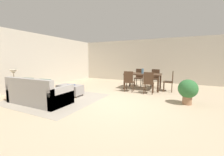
{
  "coord_description": "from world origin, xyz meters",
  "views": [
    {
      "loc": [
        1.95,
        -4.17,
        1.43
      ],
      "look_at": [
        -0.38,
        0.71,
        0.71
      ],
      "focal_mm": 22.55,
      "sensor_mm": 36.0,
      "label": 1
    }
  ],
  "objects_px": {
    "couch": "(39,94)",
    "vase_centerpiece": "(143,71)",
    "dining_chair_far_left": "(139,76)",
    "dining_chair_far_right": "(155,77)",
    "potted_plant": "(188,90)",
    "ottoman_table": "(70,89)",
    "dining_table": "(143,75)",
    "dining_chair_near_left": "(129,80)",
    "dining_chair_near_right": "(149,82)",
    "side_table": "(15,87)",
    "book_on_ottoman": "(71,85)",
    "dining_chair_head_east": "(170,80)",
    "table_lamp": "(13,73)"
  },
  "relations": [
    {
      "from": "dining_chair_head_east",
      "to": "dining_chair_near_left",
      "type": "bearing_deg",
      "value": -153.05
    },
    {
      "from": "table_lamp",
      "to": "dining_chair_near_right",
      "type": "xyz_separation_m",
      "value": [
        4.35,
        2.77,
        -0.43
      ]
    },
    {
      "from": "ottoman_table",
      "to": "dining_chair_near_right",
      "type": "xyz_separation_m",
      "value": [
        2.77,
        1.6,
        0.28
      ]
    },
    {
      "from": "dining_table",
      "to": "potted_plant",
      "type": "relative_size",
      "value": 2.08
    },
    {
      "from": "dining_chair_near_right",
      "to": "book_on_ottoman",
      "type": "bearing_deg",
      "value": -148.77
    },
    {
      "from": "dining_chair_far_left",
      "to": "vase_centerpiece",
      "type": "bearing_deg",
      "value": -64.94
    },
    {
      "from": "couch",
      "to": "side_table",
      "type": "height_order",
      "value": "couch"
    },
    {
      "from": "dining_chair_near_right",
      "to": "vase_centerpiece",
      "type": "bearing_deg",
      "value": 117.62
    },
    {
      "from": "dining_chair_far_left",
      "to": "dining_chair_head_east",
      "type": "relative_size",
      "value": 1.0
    },
    {
      "from": "side_table",
      "to": "dining_chair_near_right",
      "type": "bearing_deg",
      "value": 32.47
    },
    {
      "from": "table_lamp",
      "to": "dining_chair_near_left",
      "type": "xyz_separation_m",
      "value": [
        3.48,
        2.81,
        -0.43
      ]
    },
    {
      "from": "dining_chair_near_right",
      "to": "potted_plant",
      "type": "relative_size",
      "value": 1.14
    },
    {
      "from": "ottoman_table",
      "to": "vase_centerpiece",
      "type": "distance_m",
      "value": 3.46
    },
    {
      "from": "potted_plant",
      "to": "dining_chair_far_right",
      "type": "bearing_deg",
      "value": 118.33
    },
    {
      "from": "table_lamp",
      "to": "potted_plant",
      "type": "bearing_deg",
      "value": 18.43
    },
    {
      "from": "couch",
      "to": "book_on_ottoman",
      "type": "xyz_separation_m",
      "value": [
        0.34,
        1.18,
        0.15
      ]
    },
    {
      "from": "dining_chair_far_right",
      "to": "book_on_ottoman",
      "type": "height_order",
      "value": "dining_chair_far_right"
    },
    {
      "from": "couch",
      "to": "vase_centerpiece",
      "type": "height_order",
      "value": "vase_centerpiece"
    },
    {
      "from": "dining_chair_far_left",
      "to": "table_lamp",
      "type": "bearing_deg",
      "value": -128.18
    },
    {
      "from": "ottoman_table",
      "to": "dining_chair_far_left",
      "type": "bearing_deg",
      "value": 59.6
    },
    {
      "from": "ottoman_table",
      "to": "potted_plant",
      "type": "height_order",
      "value": "potted_plant"
    },
    {
      "from": "dining_chair_near_left",
      "to": "book_on_ottoman",
      "type": "relative_size",
      "value": 3.54
    },
    {
      "from": "ottoman_table",
      "to": "table_lamp",
      "type": "relative_size",
      "value": 1.91
    },
    {
      "from": "dining_chair_near_left",
      "to": "dining_chair_head_east",
      "type": "bearing_deg",
      "value": 26.95
    },
    {
      "from": "dining_chair_far_left",
      "to": "book_on_ottoman",
      "type": "xyz_separation_m",
      "value": [
        -1.83,
        -3.32,
        -0.08
      ]
    },
    {
      "from": "book_on_ottoman",
      "to": "dining_chair_far_right",
      "type": "bearing_deg",
      "value": 51.37
    },
    {
      "from": "dining_chair_near_right",
      "to": "dining_chair_head_east",
      "type": "xyz_separation_m",
      "value": [
        0.78,
        0.88,
        0.0
      ]
    },
    {
      "from": "ottoman_table",
      "to": "table_lamp",
      "type": "height_order",
      "value": "table_lamp"
    },
    {
      "from": "dining_table",
      "to": "dining_chair_near_left",
      "type": "bearing_deg",
      "value": -116.44
    },
    {
      "from": "dining_chair_near_left",
      "to": "dining_chair_far_right",
      "type": "height_order",
      "value": "same"
    },
    {
      "from": "table_lamp",
      "to": "dining_chair_near_left",
      "type": "bearing_deg",
      "value": 38.89
    },
    {
      "from": "dining_table",
      "to": "couch",
      "type": "bearing_deg",
      "value": -124.84
    },
    {
      "from": "vase_centerpiece",
      "to": "side_table",
      "type": "bearing_deg",
      "value": -136.48
    },
    {
      "from": "dining_table",
      "to": "dining_chair_far_right",
      "type": "relative_size",
      "value": 1.82
    },
    {
      "from": "ottoman_table",
      "to": "dining_chair_far_left",
      "type": "distance_m",
      "value": 3.82
    },
    {
      "from": "ottoman_table",
      "to": "vase_centerpiece",
      "type": "height_order",
      "value": "vase_centerpiece"
    },
    {
      "from": "dining_chair_near_right",
      "to": "dining_chair_far_left",
      "type": "height_order",
      "value": "same"
    },
    {
      "from": "couch",
      "to": "side_table",
      "type": "bearing_deg",
      "value": 178.38
    },
    {
      "from": "table_lamp",
      "to": "dining_chair_near_left",
      "type": "distance_m",
      "value": 4.5
    },
    {
      "from": "book_on_ottoman",
      "to": "dining_chair_near_right",
      "type": "bearing_deg",
      "value": 31.23
    },
    {
      "from": "couch",
      "to": "potted_plant",
      "type": "relative_size",
      "value": 2.57
    },
    {
      "from": "dining_chair_head_east",
      "to": "book_on_ottoman",
      "type": "bearing_deg",
      "value": -144.11
    },
    {
      "from": "couch",
      "to": "vase_centerpiece",
      "type": "relative_size",
      "value": 8.93
    },
    {
      "from": "ottoman_table",
      "to": "book_on_ottoman",
      "type": "xyz_separation_m",
      "value": [
        0.1,
        -0.03,
        0.2
      ]
    },
    {
      "from": "side_table",
      "to": "table_lamp",
      "type": "distance_m",
      "value": 0.52
    },
    {
      "from": "vase_centerpiece",
      "to": "couch",
      "type": "bearing_deg",
      "value": -124.34
    },
    {
      "from": "dining_chair_far_right",
      "to": "potted_plant",
      "type": "distance_m",
      "value": 2.93
    },
    {
      "from": "couch",
      "to": "dining_table",
      "type": "xyz_separation_m",
      "value": [
        2.56,
        3.68,
        0.38
      ]
    },
    {
      "from": "ottoman_table",
      "to": "side_table",
      "type": "relative_size",
      "value": 1.85
    },
    {
      "from": "side_table",
      "to": "book_on_ottoman",
      "type": "xyz_separation_m",
      "value": [
        1.68,
        1.15,
        0.01
      ]
    }
  ]
}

